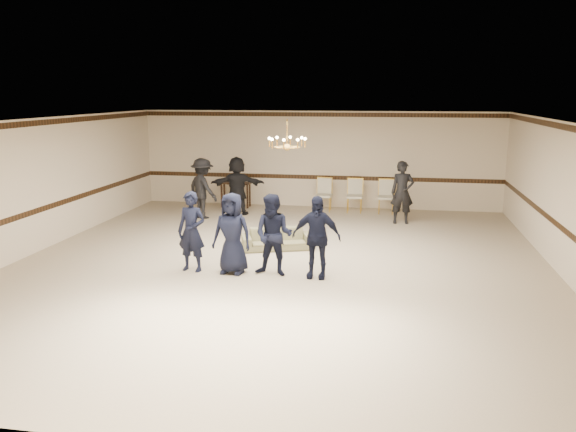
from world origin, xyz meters
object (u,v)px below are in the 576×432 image
(boy_a, at_px, (192,232))
(boy_d, at_px, (316,237))
(banquet_chair_right, at_px, (386,197))
(adult_left, at_px, (203,188))
(boy_c, at_px, (274,235))
(console_table, at_px, (236,195))
(settee, at_px, (278,239))
(adult_mid, at_px, (237,186))
(banquet_chair_left, at_px, (324,195))
(chandelier, at_px, (287,133))
(banquet_chair_mid, at_px, (355,196))
(adult_right, at_px, (402,193))
(boy_b, at_px, (232,233))

(boy_a, height_order, boy_d, same)
(banquet_chair_right, bearing_deg, adult_left, -162.52)
(boy_c, relative_size, console_table, 1.73)
(boy_a, distance_m, settee, 2.63)
(boy_d, distance_m, adult_mid, 6.81)
(banquet_chair_left, height_order, banquet_chair_right, same)
(chandelier, relative_size, banquet_chair_mid, 0.89)
(chandelier, distance_m, adult_right, 5.09)
(settee, height_order, adult_left, adult_left)
(boy_d, relative_size, banquet_chair_mid, 1.64)
(settee, distance_m, adult_right, 4.67)
(adult_right, distance_m, banquet_chair_left, 2.87)
(settee, distance_m, adult_left, 4.39)
(adult_mid, relative_size, banquet_chair_right, 1.75)
(settee, relative_size, adult_right, 0.95)
(boy_d, bearing_deg, boy_a, -176.46)
(banquet_chair_left, distance_m, console_table, 3.01)
(boy_a, bearing_deg, banquet_chair_right, 68.24)
(adult_right, relative_size, banquet_chair_mid, 1.75)
(boy_b, relative_size, adult_mid, 0.94)
(boy_a, xyz_separation_m, adult_mid, (-0.58, 5.97, 0.05))
(banquet_chair_left, relative_size, console_table, 1.06)
(boy_a, distance_m, banquet_chair_left, 7.27)
(chandelier, height_order, settee, chandelier)
(settee, height_order, adult_right, adult_right)
(boy_d, distance_m, console_table, 8.06)
(chandelier, distance_m, banquet_chair_mid, 5.86)
(boy_d, bearing_deg, console_table, 120.54)
(chandelier, height_order, boy_d, chandelier)
(boy_c, relative_size, adult_left, 0.94)
(adult_left, xyz_separation_m, console_table, (0.53, 1.90, -0.50))
(console_table, bearing_deg, adult_mid, -67.89)
(chandelier, height_order, banquet_chair_left, chandelier)
(boy_c, height_order, adult_right, adult_right)
(chandelier, distance_m, boy_b, 2.80)
(boy_c, relative_size, banquet_chair_left, 1.64)
(banquet_chair_left, height_order, banquet_chair_mid, same)
(boy_a, xyz_separation_m, boy_d, (2.70, 0.00, 0.00))
(settee, relative_size, console_table, 1.74)
(boy_a, xyz_separation_m, banquet_chair_right, (4.05, 6.97, -0.34))
(banquet_chair_left, distance_m, banquet_chair_mid, 1.00)
(banquet_chair_right, bearing_deg, chandelier, -113.16)
(boy_a, distance_m, boy_c, 1.80)
(chandelier, bearing_deg, boy_d, -62.11)
(banquet_chair_mid, bearing_deg, banquet_chair_left, 179.78)
(boy_c, relative_size, boy_d, 1.00)
(boy_b, relative_size, boy_d, 1.00)
(adult_mid, height_order, banquet_chair_mid, adult_mid)
(adult_left, xyz_separation_m, banquet_chair_right, (5.53, 1.70, -0.39))
(adult_left, height_order, adult_mid, same)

